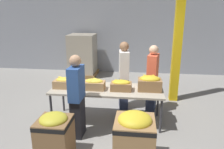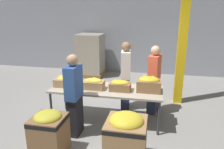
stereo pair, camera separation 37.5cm
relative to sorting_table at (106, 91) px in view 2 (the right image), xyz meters
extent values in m
plane|color=gray|center=(0.00, 0.00, -0.71)|extent=(30.00, 30.00, 0.00)
cube|color=#9399A3|center=(0.00, 4.05, 1.29)|extent=(16.00, 0.08, 4.00)
cube|color=#B2A893|center=(0.00, 0.00, 0.03)|extent=(2.37, 0.86, 0.04)
cylinder|color=#38383D|center=(-1.13, -0.37, -0.35)|extent=(0.05, 0.05, 0.72)
cylinder|color=#38383D|center=(1.13, -0.37, -0.35)|extent=(0.05, 0.05, 0.72)
cylinder|color=#38383D|center=(-1.13, 0.37, -0.35)|extent=(0.05, 0.05, 0.72)
cylinder|color=#38383D|center=(1.13, 0.37, -0.35)|extent=(0.05, 0.05, 0.72)
cube|color=tan|center=(-0.92, -0.04, 0.14)|extent=(0.44, 0.28, 0.17)
ellipsoid|color=yellow|center=(-0.92, -0.04, 0.23)|extent=(0.35, 0.22, 0.10)
ellipsoid|color=yellow|center=(-0.98, -0.06, 0.25)|extent=(0.11, 0.17, 0.05)
ellipsoid|color=yellow|center=(-0.92, -0.08, 0.25)|extent=(0.17, 0.07, 0.05)
ellipsoid|color=yellow|center=(-1.01, 0.00, 0.26)|extent=(0.19, 0.13, 0.06)
cube|color=tan|center=(-0.26, -0.07, 0.14)|extent=(0.44, 0.27, 0.17)
ellipsoid|color=yellow|center=(-0.26, -0.07, 0.23)|extent=(0.37, 0.22, 0.11)
ellipsoid|color=yellow|center=(-0.28, -0.09, 0.26)|extent=(0.16, 0.18, 0.05)
ellipsoid|color=yellow|center=(-0.34, -0.09, 0.27)|extent=(0.17, 0.08, 0.04)
ellipsoid|color=yellow|center=(-0.24, 0.00, 0.26)|extent=(0.14, 0.13, 0.04)
cube|color=olive|center=(0.31, -0.05, 0.13)|extent=(0.43, 0.28, 0.17)
ellipsoid|color=gold|center=(0.31, -0.05, 0.22)|extent=(0.38, 0.24, 0.10)
ellipsoid|color=gold|center=(0.18, -0.01, 0.24)|extent=(0.10, 0.15, 0.05)
ellipsoid|color=gold|center=(0.38, -0.09, 0.24)|extent=(0.16, 0.12, 0.04)
ellipsoid|color=gold|center=(0.35, -0.09, 0.24)|extent=(0.17, 0.11, 0.04)
ellipsoid|color=gold|center=(0.37, -0.05, 0.25)|extent=(0.20, 0.12, 0.04)
cube|color=olive|center=(0.90, 0.02, 0.17)|extent=(0.49, 0.33, 0.24)
ellipsoid|color=gold|center=(0.90, 0.02, 0.30)|extent=(0.42, 0.30, 0.13)
ellipsoid|color=gold|center=(0.79, 0.12, 0.33)|extent=(0.07, 0.20, 0.04)
ellipsoid|color=gold|center=(0.81, -0.03, 0.33)|extent=(0.22, 0.04, 0.04)
ellipsoid|color=gold|center=(0.99, 0.09, 0.34)|extent=(0.10, 0.22, 0.04)
ellipsoid|color=gold|center=(0.78, 0.10, 0.33)|extent=(0.13, 0.20, 0.05)
cube|color=#2D3856|center=(0.31, 0.76, -0.31)|extent=(0.26, 0.40, 0.79)
cube|color=silver|center=(0.31, 0.76, 0.41)|extent=(0.28, 0.47, 0.65)
sphere|color=#896042|center=(0.31, 0.76, 0.84)|extent=(0.22, 0.22, 0.22)
cube|color=black|center=(-0.48, -0.65, -0.33)|extent=(0.21, 0.37, 0.76)
cube|color=#2D5199|center=(-0.48, -0.65, 0.37)|extent=(0.23, 0.44, 0.63)
sphere|color=tan|center=(-0.48, -0.65, 0.80)|extent=(0.22, 0.22, 0.22)
cube|color=#2D3856|center=(0.99, 0.65, -0.33)|extent=(0.28, 0.40, 0.76)
cube|color=#EA5B3D|center=(0.99, 0.65, 0.37)|extent=(0.30, 0.47, 0.63)
sphere|color=#DBAD89|center=(0.99, 0.65, 0.80)|extent=(0.22, 0.22, 0.22)
cube|color=olive|center=(-0.67, -1.35, -0.36)|extent=(0.53, 0.53, 0.69)
cube|color=black|center=(-0.67, -1.35, -0.07)|extent=(0.53, 0.53, 0.07)
ellipsoid|color=gold|center=(-0.67, -1.35, -0.01)|extent=(0.45, 0.45, 0.19)
cube|color=#A37A4C|center=(0.62, -1.35, -0.33)|extent=(0.62, 0.62, 0.77)
cube|color=black|center=(0.62, -1.35, 0.00)|extent=(0.62, 0.62, 0.07)
ellipsoid|color=yellow|center=(0.62, -1.35, 0.07)|extent=(0.52, 0.52, 0.22)
cube|color=yellow|center=(1.63, 1.41, 1.29)|extent=(0.21, 0.21, 4.00)
cube|color=olive|center=(-1.40, 3.38, -0.64)|extent=(1.01, 1.01, 0.13)
cube|color=#A39984|center=(-1.40, 3.38, 0.12)|extent=(0.93, 0.93, 1.41)
camera|label=1|loc=(0.64, -4.35, 1.67)|focal=35.00mm
camera|label=2|loc=(1.01, -4.29, 1.67)|focal=35.00mm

